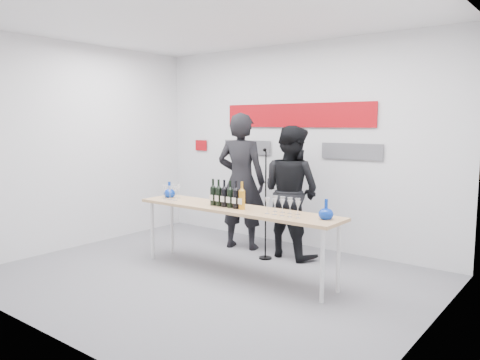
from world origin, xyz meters
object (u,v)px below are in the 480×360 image
object	(u,v)px
tasting_table	(235,213)
presenter_left	(241,181)
mic_stand	(265,226)
presenter_right	(291,192)

from	to	relation	value
tasting_table	presenter_left	world-z (taller)	presenter_left
tasting_table	presenter_left	size ratio (longest dim) A/B	1.39
tasting_table	mic_stand	size ratio (longest dim) A/B	1.83
presenter_right	mic_stand	world-z (taller)	presenter_right
mic_stand	presenter_left	bearing A→B (deg)	171.84
tasting_table	presenter_right	world-z (taller)	presenter_right
tasting_table	presenter_left	distance (m)	1.23
presenter_left	mic_stand	xyz separation A→B (m)	(0.60, -0.25, -0.53)
presenter_right	presenter_left	bearing A→B (deg)	13.64
presenter_left	presenter_right	bearing A→B (deg)	170.41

